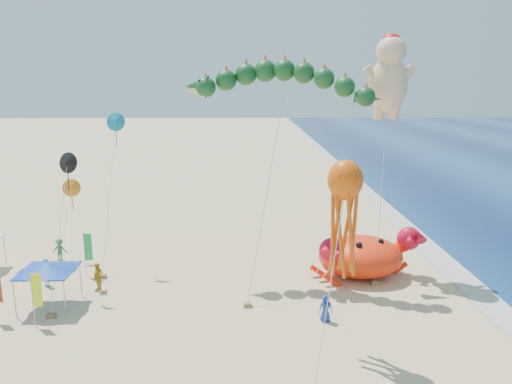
# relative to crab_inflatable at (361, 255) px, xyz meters

# --- Properties ---
(ground) EXTENTS (320.00, 320.00, 0.00)m
(ground) POSITION_rel_crab_inflatable_xyz_m (-5.19, -4.57, -1.50)
(ground) COLOR #D1B784
(ground) RESTS_ON ground
(foam_strip) EXTENTS (320.00, 320.00, 0.00)m
(foam_strip) POSITION_rel_crab_inflatable_xyz_m (6.81, -4.57, -1.49)
(foam_strip) COLOR silver
(foam_strip) RESTS_ON ground
(crab_inflatable) EXTENTS (7.78, 6.58, 3.41)m
(crab_inflatable) POSITION_rel_crab_inflatable_xyz_m (0.00, 0.00, 0.00)
(crab_inflatable) COLOR #FA2C0D
(crab_inflatable) RESTS_ON ground
(dragon_kite) EXTENTS (12.48, 7.30, 14.02)m
(dragon_kite) POSITION_rel_crab_inflatable_xyz_m (-5.54, 0.62, 11.15)
(dragon_kite) COLOR #113F1B
(dragon_kite) RESTS_ON ground
(cherub_kite) EXTENTS (2.62, 4.65, 16.12)m
(cherub_kite) POSITION_rel_crab_inflatable_xyz_m (1.77, 1.89, 11.98)
(cherub_kite) COLOR #F7C397
(cherub_kite) RESTS_ON ground
(octopus_kite) EXTENTS (2.96, 5.24, 9.52)m
(octopus_kite) POSITION_rel_crab_inflatable_xyz_m (-3.21, -9.47, 5.66)
(octopus_kite) COLOR #D84F0B
(octopus_kite) RESTS_ON ground
(canopy_blue) EXTENTS (3.33, 3.33, 2.71)m
(canopy_blue) POSITION_rel_crab_inflatable_xyz_m (-19.39, -4.37, 0.94)
(canopy_blue) COLOR gray
(canopy_blue) RESTS_ON ground
(feather_flags) EXTENTS (5.57, 7.19, 3.20)m
(feather_flags) POSITION_rel_crab_inflatable_xyz_m (-20.66, -4.37, 0.51)
(feather_flags) COLOR gray
(feather_flags) RESTS_ON ground
(beachgoers) EXTENTS (21.14, 11.92, 1.85)m
(beachgoers) POSITION_rel_crab_inflatable_xyz_m (-19.95, -3.39, -0.63)
(beachgoers) COLOR #A41A1F
(beachgoers) RESTS_ON ground
(small_kites) EXTENTS (8.16, 13.93, 11.00)m
(small_kites) POSITION_rel_crab_inflatable_xyz_m (-19.85, -0.62, 5.15)
(small_kites) COLOR #E619C8
(small_kites) RESTS_ON ground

